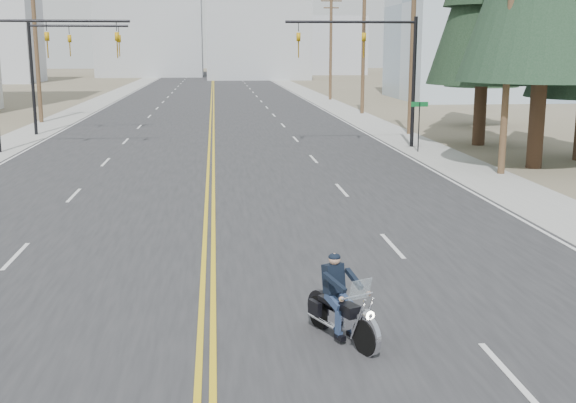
% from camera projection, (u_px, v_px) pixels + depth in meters
% --- Properties ---
extents(road, '(20.00, 200.00, 0.01)m').
position_uv_depth(road, '(213.00, 101.00, 75.71)').
color(road, '#303033').
rests_on(road, ground).
extents(sidewalk_left, '(3.00, 200.00, 0.01)m').
position_uv_depth(sidewalk_left, '(101.00, 101.00, 74.58)').
color(sidewalk_left, '#A5A5A0').
rests_on(sidewalk_left, ground).
extents(sidewalk_right, '(3.00, 200.00, 0.01)m').
position_uv_depth(sidewalk_right, '(321.00, 100.00, 76.84)').
color(sidewalk_right, '#A5A5A0').
rests_on(sidewalk_right, ground).
extents(traffic_mast_left, '(7.10, 0.26, 7.00)m').
position_uv_depth(traffic_mast_left, '(33.00, 56.00, 36.82)').
color(traffic_mast_left, black).
rests_on(traffic_mast_left, ground).
extents(traffic_mast_right, '(7.10, 0.26, 7.00)m').
position_uv_depth(traffic_mast_right, '(378.00, 56.00, 38.58)').
color(traffic_mast_right, black).
rests_on(traffic_mast_right, ground).
extents(traffic_mast_far, '(6.10, 0.26, 7.00)m').
position_uv_depth(traffic_mast_far, '(59.00, 56.00, 44.58)').
color(traffic_mast_far, black).
rests_on(traffic_mast_far, ground).
extents(street_sign, '(0.90, 0.06, 2.62)m').
position_uv_depth(street_sign, '(419.00, 118.00, 37.46)').
color(street_sign, black).
rests_on(street_sign, ground).
extents(utility_pole_b, '(2.20, 0.30, 11.50)m').
position_uv_depth(utility_pole_b, '(510.00, 32.00, 29.95)').
color(utility_pole_b, brown).
rests_on(utility_pole_b, ground).
extents(utility_pole_c, '(2.20, 0.30, 11.00)m').
position_uv_depth(utility_pole_c, '(412.00, 42.00, 44.60)').
color(utility_pole_c, brown).
rests_on(utility_pole_c, ground).
extents(utility_pole_d, '(2.20, 0.30, 11.50)m').
position_uv_depth(utility_pole_d, '(364.00, 41.00, 59.15)').
color(utility_pole_d, brown).
rests_on(utility_pole_d, ground).
extents(utility_pole_e, '(2.20, 0.30, 11.00)m').
position_uv_depth(utility_pole_e, '(331.00, 45.00, 75.75)').
color(utility_pole_e, brown).
rests_on(utility_pole_e, ground).
extents(utility_pole_left, '(2.20, 0.30, 10.50)m').
position_uv_depth(utility_pole_left, '(36.00, 47.00, 51.93)').
color(utility_pole_left, brown).
rests_on(utility_pole_left, ground).
extents(glass_building, '(24.00, 16.00, 20.00)m').
position_uv_depth(glass_building, '(512.00, 4.00, 76.78)').
color(glass_building, '#9EB5CC').
rests_on(glass_building, ground).
extents(haze_bldg_b, '(18.00, 14.00, 14.00)m').
position_uv_depth(haze_bldg_b, '(257.00, 39.00, 128.58)').
color(haze_bldg_b, '#ADB2B7').
rests_on(haze_bldg_b, ground).
extents(haze_bldg_c, '(16.00, 12.00, 18.00)m').
position_uv_depth(haze_bldg_c, '(460.00, 26.00, 116.70)').
color(haze_bldg_c, '#B7BCC6').
rests_on(haze_bldg_c, ground).
extents(haze_bldg_d, '(20.00, 15.00, 26.00)m').
position_uv_depth(haze_bldg_d, '(150.00, 9.00, 139.97)').
color(haze_bldg_d, '#ADB2B7').
rests_on(haze_bldg_d, ground).
extents(haze_bldg_e, '(14.00, 14.00, 12.00)m').
position_uv_depth(haze_bldg_e, '(329.00, 46.00, 154.79)').
color(haze_bldg_e, '#B7BCC6').
rests_on(haze_bldg_e, ground).
extents(motorcyclist, '(1.67, 2.25, 1.61)m').
position_uv_depth(motorcyclist, '(342.00, 299.00, 13.21)').
color(motorcyclist, black).
rests_on(motorcyclist, ground).
extents(conifer_far, '(5.10, 5.10, 13.67)m').
position_uv_depth(conifer_far, '(485.00, 11.00, 49.32)').
color(conifer_far, '#382619').
rests_on(conifer_far, ground).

